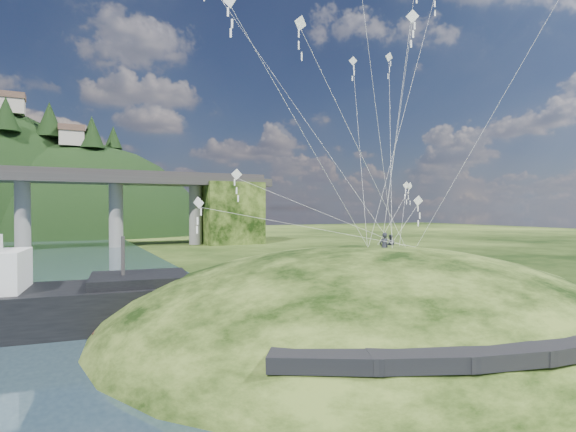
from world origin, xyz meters
name	(u,v)px	position (x,y,z in m)	size (l,w,h in m)	color
ground	(271,348)	(0.00, 0.00, 0.00)	(320.00, 320.00, 0.00)	black
grass_hill	(369,345)	(8.00, 2.00, -1.50)	(36.00, 32.00, 13.00)	black
footpath	(530,338)	(7.46, -9.74, 2.08)	(22.29, 5.84, 0.83)	black
work_barge	(9,302)	(-12.96, 9.47, 1.94)	(22.68, 8.58, 7.74)	black
wooden_dock	(204,326)	(-2.42, 4.60, 0.39)	(12.41, 4.96, 0.88)	#341D15
kite_flyers	(388,234)	(10.01, 2.66, 5.78)	(3.17, 2.90, 2.04)	#242530
kite_swarm	(363,53)	(8.82, 3.94, 18.39)	(21.21, 16.53, 20.07)	white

